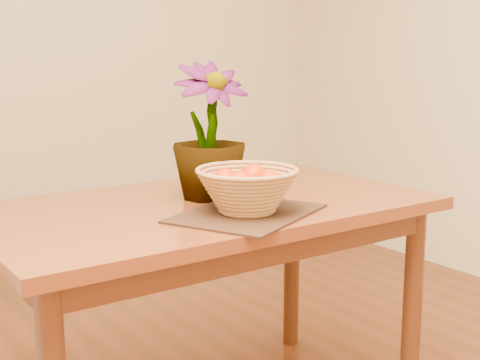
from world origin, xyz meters
TOP-DOWN VIEW (x-y plane):
  - wall_back at (0.00, 2.25)m, footprint 4.00×0.02m
  - table at (0.00, 0.30)m, footprint 1.40×0.80m
  - placemat at (0.01, 0.09)m, footprint 0.52×0.47m
  - wicker_basket at (0.01, 0.09)m, footprint 0.30×0.30m
  - orange_pile at (0.01, 0.09)m, footprint 0.19×0.18m
  - potted_plant at (0.04, 0.34)m, footprint 0.26×0.26m

SIDE VIEW (x-z plane):
  - table at x=0.00m, z-range 0.29..1.04m
  - placemat at x=0.01m, z-range 0.75..0.76m
  - wicker_basket at x=0.01m, z-range 0.76..0.88m
  - orange_pile at x=0.01m, z-range 0.80..0.89m
  - potted_plant at x=0.04m, z-range 0.75..1.18m
  - wall_back at x=0.00m, z-range 0.00..2.70m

